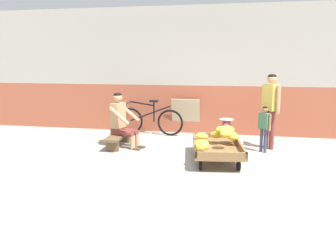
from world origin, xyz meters
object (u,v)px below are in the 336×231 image
plastic_crate (226,140)px  customer_adult (271,103)px  vendor_seated (122,120)px  low_bench (119,137)px  shopping_bag (238,147)px  weighing_scale (226,126)px  bicycle_near_left (150,120)px  banana_cart (217,148)px  sign_board (186,116)px  customer_child (264,124)px

plastic_crate → customer_adult: customer_adult is taller
plastic_crate → vendor_seated: bearing=-169.2°
low_bench → shopping_bag: low_bench is taller
plastic_crate → customer_adult: size_ratio=0.24×
customer_adult → shopping_bag: size_ratio=6.38×
weighing_scale → bicycle_near_left: bicycle_near_left is taller
bicycle_near_left → banana_cart: bearing=-46.8°
low_bench → plastic_crate: bearing=9.8°
low_bench → customer_adult: bearing=7.6°
weighing_scale → bicycle_near_left: size_ratio=0.18×
low_bench → plastic_crate: (2.23, 0.39, -0.05)m
bicycle_near_left → sign_board: 0.90m
bicycle_near_left → sign_board: bearing=20.2°
weighing_scale → sign_board: bearing=131.9°
vendor_seated → customer_child: bearing=2.4°
bicycle_near_left → shopping_bag: (2.09, -1.26, -0.23)m
plastic_crate → shopping_bag: bearing=-62.0°
vendor_seated → sign_board: 1.91m
plastic_crate → sign_board: sign_board is taller
vendor_seated → weighing_scale: vendor_seated is taller
bicycle_near_left → vendor_seated: bearing=-104.0°
low_bench → shopping_bag: (2.47, -0.07, -0.08)m
sign_board → low_bench: bearing=-129.4°
sign_board → shopping_bag: sign_board is taller
low_bench → bicycle_near_left: (0.39, 1.19, 0.15)m
low_bench → vendor_seated: size_ratio=0.97×
customer_child → shopping_bag: customer_child is taller
banana_cart → low_bench: bearing=163.7°
weighing_scale → shopping_bag: (0.24, -0.45, -0.33)m
banana_cart → customer_child: (0.89, 0.71, 0.33)m
vendor_seated → low_bench: bearing=164.7°
vendor_seated → customer_adult: (3.02, 0.44, 0.38)m
bicycle_near_left → shopping_bag: 2.45m
plastic_crate → banana_cart: bearing=-99.1°
low_bench → sign_board: 1.96m
plastic_crate → bicycle_near_left: size_ratio=0.22×
vendor_seated → bicycle_near_left: size_ratio=0.69×
banana_cart → low_bench: 2.16m
weighing_scale → sign_board: (-1.00, 1.12, -0.02)m
sign_board → vendor_seated: bearing=-127.0°
low_bench → sign_board: bearing=50.6°
plastic_crate → sign_board: bearing=131.9°
banana_cart → weighing_scale: weighing_scale is taller
customer_adult → customer_child: size_ratio=1.66×
plastic_crate → customer_child: customer_child is taller
bicycle_near_left → customer_adult: size_ratio=1.08×
banana_cart → customer_child: 1.18m
bicycle_near_left → customer_adult: customer_adult is taller
low_bench → vendor_seated: bearing=-15.3°
vendor_seated → weighing_scale: size_ratio=3.80×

